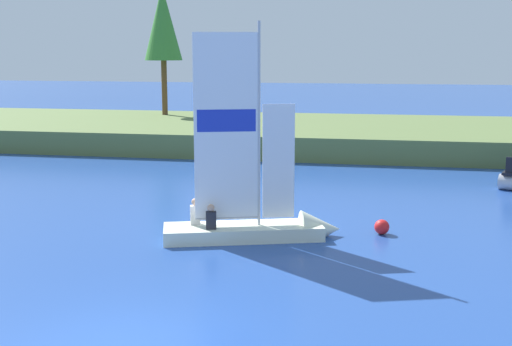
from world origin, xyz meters
name	(u,v)px	position (x,y,z in m)	size (l,w,h in m)	color
shore_bank	(301,134)	(0.00, 26.72, 0.60)	(80.00, 12.72, 1.19)	#5B703D
shoreline_tree_left	(163,24)	(-9.29, 30.29, 6.92)	(2.39, 2.39, 8.11)	brown
sailboat	(269,221)	(1.38, 7.50, 0.50)	(5.14, 2.65, 6.39)	silver
channel_buoy	(382,227)	(4.52, 8.47, 0.22)	(0.43, 0.43, 0.43)	red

